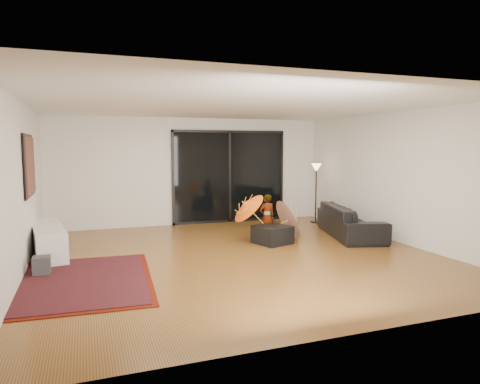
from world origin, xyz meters
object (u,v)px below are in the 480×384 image
child (267,217)px  media_console (48,240)px  ottoman (272,235)px  sofa (350,221)px

child → media_console: bearing=-6.9°
ottoman → child: (0.05, 0.40, 0.30)m
media_console → ottoman: size_ratio=3.08×
ottoman → child: 0.50m
media_console → child: (4.30, -0.16, 0.21)m
media_console → child: child is taller
ottoman → sofa: bearing=3.5°
ottoman → child: child is taller
ottoman → child: size_ratio=0.66×
sofa → child: bearing=97.5°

